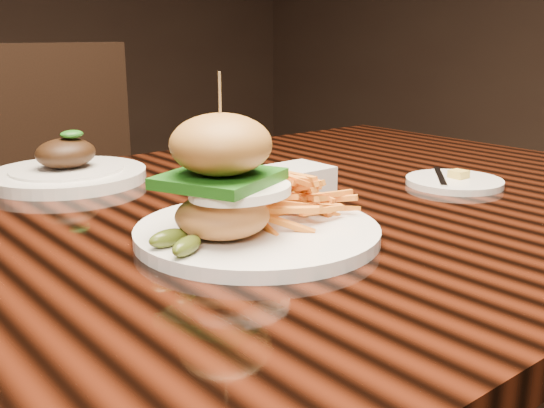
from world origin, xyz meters
TOP-DOWN VIEW (x-y plane):
  - dining_table at (0.00, 0.00)m, footprint 1.60×0.90m
  - burger_plate at (0.02, -0.10)m, footprint 0.28×0.28m
  - side_saucer at (0.43, -0.09)m, footprint 0.15×0.15m
  - ramekin at (0.22, 0.04)m, footprint 0.11×0.11m
  - far_dish at (-0.02, 0.31)m, footprint 0.24×0.24m
  - chair_far at (0.20, 0.89)m, footprint 0.47×0.48m

SIDE VIEW (x-z plane):
  - chair_far at x=0.20m, z-range 0.06..1.01m
  - dining_table at x=0.00m, z-range 0.30..1.05m
  - side_saucer at x=0.43m, z-range 0.74..0.77m
  - far_dish at x=-0.02m, z-range 0.73..0.81m
  - ramekin at x=0.22m, z-range 0.75..0.79m
  - burger_plate at x=0.02m, z-range 0.70..0.89m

